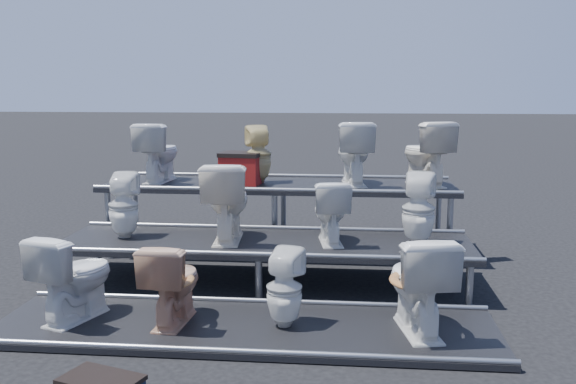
# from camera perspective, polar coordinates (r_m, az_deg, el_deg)

# --- Properties ---
(ground) EXTENTS (80.00, 80.00, 0.00)m
(ground) POSITION_cam_1_polar(r_m,az_deg,el_deg) (6.73, -2.02, -8.17)
(ground) COLOR black
(ground) RESTS_ON ground
(tier_front) EXTENTS (4.20, 1.20, 0.06)m
(tier_front) POSITION_cam_1_polar(r_m,az_deg,el_deg) (5.51, -3.86, -11.97)
(tier_front) COLOR black
(tier_front) RESTS_ON ground
(tier_mid) EXTENTS (4.20, 1.20, 0.46)m
(tier_mid) POSITION_cam_1_polar(r_m,az_deg,el_deg) (6.66, -2.03, -6.29)
(tier_mid) COLOR black
(tier_mid) RESTS_ON ground
(tier_back) EXTENTS (4.20, 1.20, 0.86)m
(tier_back) POSITION_cam_1_polar(r_m,az_deg,el_deg) (7.87, -0.78, -2.31)
(tier_back) COLOR black
(tier_back) RESTS_ON ground
(toilet_0) EXTENTS (0.64, 0.84, 0.76)m
(toilet_0) POSITION_cam_1_polar(r_m,az_deg,el_deg) (5.79, -18.46, -7.08)
(toilet_0) COLOR silver
(toilet_0) RESTS_ON tier_front
(toilet_1) EXTENTS (0.44, 0.72, 0.70)m
(toilet_1) POSITION_cam_1_polar(r_m,az_deg,el_deg) (5.51, -10.22, -7.87)
(toilet_1) COLOR tan
(toilet_1) RESTS_ON tier_front
(toilet_2) EXTENTS (0.36, 0.37, 0.66)m
(toilet_2) POSITION_cam_1_polar(r_m,az_deg,el_deg) (5.34, -0.33, -8.54)
(toilet_2) COLOR silver
(toilet_2) RESTS_ON tier_front
(toilet_3) EXTENTS (0.60, 0.88, 0.82)m
(toilet_3) POSITION_cam_1_polar(r_m,az_deg,el_deg) (5.32, 11.51, -7.89)
(toilet_3) COLOR silver
(toilet_3) RESTS_ON tier_front
(toilet_4) EXTENTS (0.33, 0.34, 0.69)m
(toilet_4) POSITION_cam_1_polar(r_m,az_deg,el_deg) (6.88, -14.41, -1.17)
(toilet_4) COLOR silver
(toilet_4) RESTS_ON tier_mid
(toilet_5) EXTENTS (0.51, 0.83, 0.81)m
(toilet_5) POSITION_cam_1_polar(r_m,az_deg,el_deg) (6.58, -5.47, -0.82)
(toilet_5) COLOR white
(toilet_5) RESTS_ON tier_mid
(toilet_6) EXTENTS (0.45, 0.68, 0.65)m
(toilet_6) POSITION_cam_1_polar(r_m,az_deg,el_deg) (6.48, 3.78, -1.73)
(toilet_6) COLOR silver
(toilet_6) RESTS_ON tier_mid
(toilet_7) EXTENTS (0.39, 0.39, 0.73)m
(toilet_7) POSITION_cam_1_polar(r_m,az_deg,el_deg) (6.50, 11.53, -1.50)
(toilet_7) COLOR silver
(toilet_7) RESTS_ON tier_mid
(toilet_8) EXTENTS (0.47, 0.75, 0.73)m
(toilet_8) POSITION_cam_1_polar(r_m,az_deg,el_deg) (8.05, -11.44, 3.49)
(toilet_8) COLOR silver
(toilet_8) RESTS_ON tier_back
(toilet_9) EXTENTS (0.39, 0.40, 0.70)m
(toilet_9) POSITION_cam_1_polar(r_m,az_deg,el_deg) (7.78, -2.64, 3.36)
(toilet_9) COLOR #D1BD7D
(toilet_9) RESTS_ON tier_back
(toilet_10) EXTENTS (0.51, 0.79, 0.76)m
(toilet_10) POSITION_cam_1_polar(r_m,az_deg,el_deg) (7.69, 5.86, 3.48)
(toilet_10) COLOR silver
(toilet_10) RESTS_ON tier_back
(toilet_11) EXTENTS (0.68, 0.86, 0.77)m
(toilet_11) POSITION_cam_1_polar(r_m,az_deg,el_deg) (7.74, 12.12, 3.38)
(toilet_11) COLOR white
(toilet_11) RESTS_ON tier_back
(red_crate) EXTENTS (0.51, 0.43, 0.33)m
(red_crate) POSITION_cam_1_polar(r_m,az_deg,el_deg) (7.74, -4.16, 1.95)
(red_crate) COLOR maroon
(red_crate) RESTS_ON tier_back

